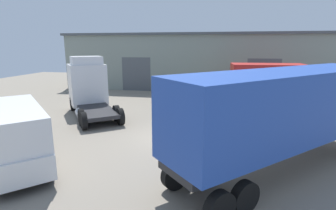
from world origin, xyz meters
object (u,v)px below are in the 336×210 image
object	(u,v)px
tractor_unit_white	(89,86)
oil_drum	(171,112)
delivery_van_white	(15,136)
box_truck_green	(256,84)
container_trailer_yellow	(288,108)

from	to	relation	value
tractor_unit_white	oil_drum	distance (m)	6.48
tractor_unit_white	delivery_van_white	world-z (taller)	tractor_unit_white
tractor_unit_white	box_truck_green	distance (m)	12.60
tractor_unit_white	container_trailer_yellow	size ratio (longest dim) A/B	0.70
box_truck_green	tractor_unit_white	bearing A→B (deg)	11.84
oil_drum	box_truck_green	bearing A→B (deg)	34.90
container_trailer_yellow	delivery_van_white	bearing A→B (deg)	147.36
container_trailer_yellow	oil_drum	xyz separation A→B (m)	(-5.77, 6.34, -2.10)
box_truck_green	oil_drum	bearing A→B (deg)	30.76
box_truck_green	delivery_van_white	world-z (taller)	box_truck_green
container_trailer_yellow	box_truck_green	size ratio (longest dim) A/B	1.28
tractor_unit_white	container_trailer_yellow	distance (m)	13.92
container_trailer_yellow	box_truck_green	bearing A→B (deg)	45.49
box_truck_green	delivery_van_white	distance (m)	16.36
tractor_unit_white	oil_drum	xyz separation A→B (m)	(6.28, -0.60, -1.49)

